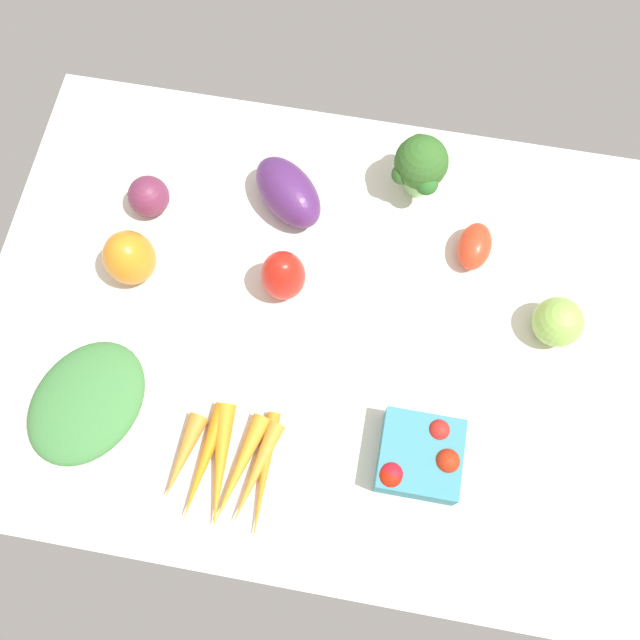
# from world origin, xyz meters

# --- Properties ---
(tablecloth) EXTENTS (1.04, 0.76, 0.02)m
(tablecloth) POSITION_xyz_m (0.00, 0.00, 0.01)
(tablecloth) COLOR silver
(tablecloth) RESTS_ON ground
(berry_basket) EXTENTS (0.11, 0.11, 0.07)m
(berry_basket) POSITION_xyz_m (-0.17, 0.18, 0.05)
(berry_basket) COLOR teal
(berry_basket) RESTS_ON tablecloth
(broccoli_head) EXTENTS (0.08, 0.10, 0.12)m
(broccoli_head) POSITION_xyz_m (-0.11, -0.26, 0.09)
(broccoli_head) COLOR #95CF80
(broccoli_head) RESTS_ON tablecloth
(heirloom_tomato_green) EXTENTS (0.08, 0.08, 0.08)m
(heirloom_tomato_green) POSITION_xyz_m (-0.35, -0.05, 0.06)
(heirloom_tomato_green) COLOR #91C051
(heirloom_tomato_green) RESTS_ON tablecloth
(bell_pepper_orange) EXTENTS (0.11, 0.11, 0.10)m
(bell_pepper_orange) POSITION_xyz_m (0.30, -0.04, 0.07)
(bell_pepper_orange) COLOR orange
(bell_pepper_orange) RESTS_ON tablecloth
(leafy_greens_clump) EXTENTS (0.21, 0.23, 0.05)m
(leafy_greens_clump) POSITION_xyz_m (0.31, 0.18, 0.04)
(leafy_greens_clump) COLOR #438241
(leafy_greens_clump) RESTS_ON tablecloth
(roma_tomato) EXTENTS (0.06, 0.09, 0.05)m
(roma_tomato) POSITION_xyz_m (-0.21, -0.16, 0.05)
(roma_tomato) COLOR red
(roma_tomato) RESTS_ON tablecloth
(eggplant) EXTENTS (0.15, 0.15, 0.08)m
(eggplant) POSITION_xyz_m (0.09, -0.19, 0.06)
(eggplant) COLOR #512764
(eggplant) RESTS_ON tablecloth
(bell_pepper_red) EXTENTS (0.09, 0.09, 0.10)m
(bell_pepper_red) POSITION_xyz_m (0.06, -0.05, 0.07)
(bell_pepper_red) COLOR red
(bell_pepper_red) RESTS_ON tablecloth
(carrot_bunch) EXTENTS (0.16, 0.18, 0.03)m
(carrot_bunch) POSITION_xyz_m (0.09, 0.24, 0.03)
(carrot_bunch) COLOR orange
(carrot_bunch) RESTS_ON tablecloth
(red_onion_near_basket) EXTENTS (0.07, 0.07, 0.07)m
(red_onion_near_basket) POSITION_xyz_m (0.30, -0.15, 0.05)
(red_onion_near_basket) COLOR #6F2B49
(red_onion_near_basket) RESTS_ON tablecloth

